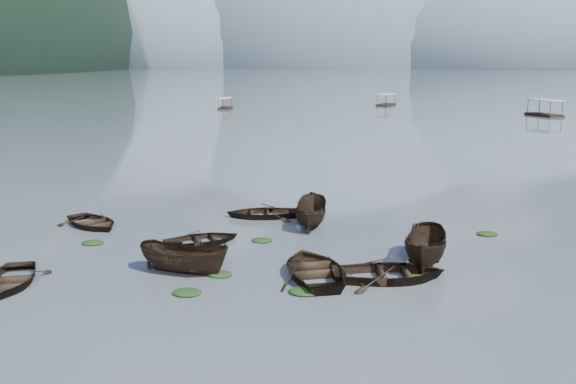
# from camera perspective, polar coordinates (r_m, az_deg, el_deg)

# --- Properties ---
(ground_plane) EXTENTS (2400.00, 2400.00, 0.00)m
(ground_plane) POSITION_cam_1_polar(r_m,az_deg,el_deg) (24.87, -3.79, -10.10)
(ground_plane) COLOR #4A525D
(haze_mtn_a) EXTENTS (520.00, 520.00, 280.00)m
(haze_mtn_a) POSITION_cam_1_polar(r_m,az_deg,el_deg) (959.88, -8.42, 10.98)
(haze_mtn_a) COLOR #475666
(haze_mtn_a) RESTS_ON ground
(haze_mtn_b) EXTENTS (520.00, 520.00, 340.00)m
(haze_mtn_b) POSITION_cam_1_polar(r_m,az_deg,el_deg) (924.93, 3.81, 11.06)
(haze_mtn_b) COLOR #475666
(haze_mtn_b) RESTS_ON ground
(haze_mtn_c) EXTENTS (520.00, 520.00, 260.00)m
(haze_mtn_c) POSITION_cam_1_polar(r_m,az_deg,el_deg) (932.53, 16.38, 10.62)
(haze_mtn_c) COLOR #475666
(haze_mtn_c) RESTS_ON ground
(rowboat_0) EXTENTS (4.19, 4.99, 0.89)m
(rowboat_0) POSITION_cam_1_polar(r_m,az_deg,el_deg) (29.40, -23.55, -7.60)
(rowboat_0) COLOR black
(rowboat_0) RESTS_ON ground
(rowboat_1) EXTENTS (4.79, 4.46, 0.81)m
(rowboat_1) POSITION_cam_1_polar(r_m,az_deg,el_deg) (33.20, -7.59, -4.55)
(rowboat_1) COLOR black
(rowboat_1) RESTS_ON ground
(rowboat_2) EXTENTS (4.56, 2.50, 1.66)m
(rowboat_2) POSITION_cam_1_polar(r_m,az_deg,el_deg) (28.80, -9.17, -7.14)
(rowboat_2) COLOR black
(rowboat_2) RESTS_ON ground
(rowboat_3) EXTENTS (5.07, 6.01, 1.06)m
(rowboat_3) POSITION_cam_1_polar(r_m,az_deg,el_deg) (28.09, 2.37, -7.49)
(rowboat_3) COLOR black
(rowboat_3) RESTS_ON ground
(rowboat_4) EXTENTS (5.43, 4.31, 1.01)m
(rowboat_4) POSITION_cam_1_polar(r_m,az_deg,el_deg) (27.95, 8.92, -7.72)
(rowboat_4) COLOR black
(rowboat_4) RESTS_ON ground
(rowboat_5) EXTENTS (2.58, 5.11, 1.89)m
(rowboat_5) POSITION_cam_1_polar(r_m,az_deg,el_deg) (30.19, 12.14, -6.37)
(rowboat_5) COLOR black
(rowboat_5) RESTS_ON ground
(rowboat_6) EXTENTS (5.23, 5.07, 0.88)m
(rowboat_6) POSITION_cam_1_polar(r_m,az_deg,el_deg) (37.84, -16.97, -2.95)
(rowboat_6) COLOR black
(rowboat_6) RESTS_ON ground
(rowboat_7) EXTENTS (4.96, 3.98, 0.91)m
(rowboat_7) POSITION_cam_1_polar(r_m,az_deg,el_deg) (38.42, -2.22, -2.22)
(rowboat_7) COLOR black
(rowboat_7) RESTS_ON ground
(rowboat_8) EXTENTS (1.79, 4.55, 1.75)m
(rowboat_8) POSITION_cam_1_polar(r_m,az_deg,el_deg) (36.32, 2.00, -3.03)
(rowboat_8) COLOR black
(rowboat_8) RESTS_ON ground
(weed_clump_0) EXTENTS (1.18, 0.97, 0.26)m
(weed_clump_0) POSITION_cam_1_polar(r_m,az_deg,el_deg) (26.34, -8.97, -8.95)
(weed_clump_0) COLOR black
(weed_clump_0) RESTS_ON ground
(weed_clump_1) EXTENTS (1.10, 0.88, 0.24)m
(weed_clump_1) POSITION_cam_1_polar(r_m,az_deg,el_deg) (28.28, -6.06, -7.41)
(weed_clump_1) COLOR black
(weed_clump_1) RESTS_ON ground
(weed_clump_2) EXTENTS (1.27, 1.01, 0.27)m
(weed_clump_2) POSITION_cam_1_polar(r_m,az_deg,el_deg) (26.12, 1.45, -8.99)
(weed_clump_2) COLOR black
(weed_clump_2) RESTS_ON ground
(weed_clump_3) EXTENTS (0.94, 0.80, 0.21)m
(weed_clump_3) POSITION_cam_1_polar(r_m,az_deg,el_deg) (29.80, 10.61, -6.54)
(weed_clump_3) COLOR black
(weed_clump_3) RESTS_ON ground
(weed_clump_4) EXTENTS (1.00, 0.79, 0.21)m
(weed_clump_4) POSITION_cam_1_polar(r_m,az_deg,el_deg) (28.37, 11.19, -7.51)
(weed_clump_4) COLOR black
(weed_clump_4) RESTS_ON ground
(weed_clump_5) EXTENTS (1.15, 0.93, 0.24)m
(weed_clump_5) POSITION_cam_1_polar(r_m,az_deg,el_deg) (34.30, -16.97, -4.43)
(weed_clump_5) COLOR black
(weed_clump_5) RESTS_ON ground
(weed_clump_6) EXTENTS (1.10, 0.92, 0.23)m
(weed_clump_6) POSITION_cam_1_polar(r_m,az_deg,el_deg) (33.30, -2.33, -4.40)
(weed_clump_6) COLOR black
(weed_clump_6) RESTS_ON ground
(weed_clump_7) EXTENTS (1.12, 0.90, 0.24)m
(weed_clump_7) POSITION_cam_1_polar(r_m,az_deg,el_deg) (36.07, 17.28, -3.67)
(weed_clump_7) COLOR black
(weed_clump_7) RESTS_ON ground
(pontoon_left) EXTENTS (2.63, 5.50, 2.05)m
(pontoon_left) POSITION_cam_1_polar(r_m,az_deg,el_deg) (124.61, -5.59, 7.36)
(pontoon_left) COLOR black
(pontoon_left) RESTS_ON ground
(pontoon_centre) EXTENTS (4.31, 6.41, 2.27)m
(pontoon_centre) POSITION_cam_1_polar(r_m,az_deg,el_deg) (134.93, 8.71, 7.61)
(pontoon_centre) COLOR black
(pontoon_centre) RESTS_ON ground
(pontoon_right) EXTENTS (5.29, 7.39, 2.62)m
(pontoon_right) POSITION_cam_1_polar(r_m,az_deg,el_deg) (116.61, 21.80, 6.30)
(pontoon_right) COLOR black
(pontoon_right) RESTS_ON ground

